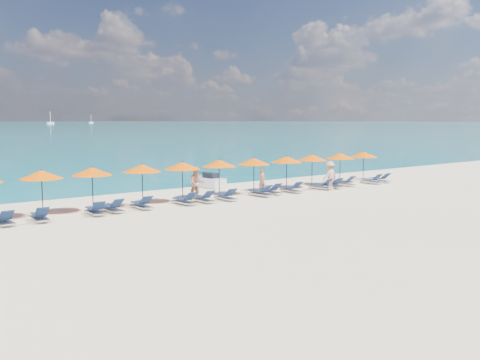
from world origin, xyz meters
TOP-DOWN VIEW (x-y plane):
  - ground at (0.00, 0.00)m, footprint 1400.00×1400.00m
  - sailboat_near at (218.12, 559.01)m, footprint 5.14×1.71m
  - sailboat_far at (150.85, 492.89)m, footprint 6.50×2.17m
  - jetski at (2.13, 9.27)m, footprint 1.20×2.77m
  - beachgoer_a at (3.20, 4.86)m, footprint 0.62×0.44m
  - beachgoer_b at (-1.78, 4.77)m, footprint 1.03×0.73m
  - beachgoer_c at (7.66, 3.23)m, footprint 1.25×0.63m
  - umbrella_1 at (-10.45, 4.94)m, footprint 2.10×2.10m
  - umbrella_2 at (-7.92, 4.99)m, footprint 2.10×2.10m
  - umbrella_3 at (-5.12, 5.00)m, footprint 2.10×2.10m
  - umbrella_4 at (-2.63, 4.93)m, footprint 2.10×2.10m
  - umbrella_5 at (0.03, 5.08)m, footprint 2.10×2.10m
  - umbrella_6 at (2.57, 4.91)m, footprint 2.10×2.10m
  - umbrella_7 at (5.32, 4.88)m, footprint 2.10×2.10m
  - umbrella_8 at (7.85, 5.05)m, footprint 2.10×2.10m
  - umbrella_9 at (10.56, 4.93)m, footprint 2.10×2.10m
  - umbrella_10 at (13.16, 4.96)m, footprint 2.10×2.10m
  - lounger_1 at (-12.51, 3.81)m, footprint 0.62×1.70m
  - lounger_2 at (-10.98, 3.74)m, footprint 0.78×1.75m
  - lounger_3 at (-8.33, 3.75)m, footprint 0.79×1.75m
  - lounger_4 at (-7.37, 3.94)m, footprint 0.73×1.74m
  - lounger_5 at (-5.72, 3.97)m, footprint 0.65×1.71m
  - lounger_6 at (-3.24, 3.73)m, footprint 0.72×1.73m
  - lounger_7 at (-2.01, 3.76)m, footprint 0.65×1.71m
  - lounger_8 at (-0.53, 3.64)m, footprint 0.72×1.74m
  - lounger_9 at (2.06, 3.63)m, footprint 0.66×1.72m
  - lounger_10 at (3.13, 3.93)m, footprint 0.70×1.73m
  - lounger_11 at (4.70, 3.73)m, footprint 0.71×1.73m
  - lounger_12 at (7.30, 3.66)m, footprint 0.73×1.74m
  - lounger_13 at (8.34, 3.61)m, footprint 0.77×1.75m
  - lounger_14 at (9.94, 3.96)m, footprint 0.71×1.73m
  - lounger_15 at (12.45, 3.61)m, footprint 0.69×1.72m
  - lounger_16 at (13.59, 3.71)m, footprint 0.74×1.74m

SIDE VIEW (x-z plane):
  - ground at x=0.00m, z-range 0.00..0.00m
  - lounger_1 at x=-12.51m, z-range -0.09..0.56m
  - lounger_2 at x=-10.98m, z-range -0.09..0.56m
  - lounger_3 at x=-8.33m, z-range -0.09..0.56m
  - lounger_4 at x=-7.37m, z-range -0.09..0.56m
  - lounger_5 at x=-5.72m, z-range -0.09..0.56m
  - lounger_6 at x=-3.24m, z-range -0.09..0.56m
  - lounger_7 at x=-2.01m, z-range -0.09..0.56m
  - lounger_8 at x=-0.53m, z-range -0.09..0.56m
  - lounger_9 at x=2.06m, z-range -0.09..0.56m
  - lounger_10 at x=3.13m, z-range -0.09..0.56m
  - lounger_11 at x=4.70m, z-range -0.09..0.56m
  - lounger_12 at x=7.30m, z-range -0.09..0.56m
  - lounger_13 at x=8.34m, z-range -0.09..0.56m
  - lounger_14 at x=9.94m, z-range -0.09..0.56m
  - lounger_15 at x=12.45m, z-range -0.09..0.56m
  - lounger_16 at x=13.59m, z-range -0.09..0.56m
  - jetski at x=2.13m, z-range -0.09..0.88m
  - beachgoer_a at x=3.20m, z-range 0.00..1.59m
  - beachgoer_c at x=7.66m, z-range 0.00..1.89m
  - beachgoer_b at x=-1.78m, z-range 0.00..1.92m
  - sailboat_near at x=218.12m, z-range -3.74..5.68m
  - sailboat_far at x=150.85m, z-range -4.74..7.19m
  - umbrella_1 at x=-10.45m, z-range 0.88..3.16m
  - umbrella_2 at x=-7.92m, z-range 0.88..3.16m
  - umbrella_3 at x=-5.12m, z-range 0.88..3.16m
  - umbrella_4 at x=-2.63m, z-range 0.88..3.16m
  - umbrella_5 at x=0.03m, z-range 0.88..3.16m
  - umbrella_6 at x=2.57m, z-range 0.88..3.16m
  - umbrella_7 at x=5.32m, z-range 0.88..3.16m
  - umbrella_8 at x=7.85m, z-range 0.88..3.16m
  - umbrella_9 at x=10.56m, z-range 0.88..3.16m
  - umbrella_10 at x=13.16m, z-range 0.88..3.16m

